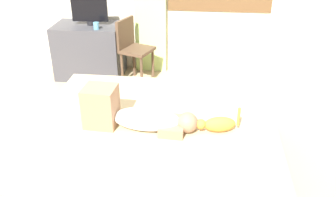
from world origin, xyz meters
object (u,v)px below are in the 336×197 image
at_px(bed, 154,150).
at_px(desk, 90,51).
at_px(person_lying, 135,115).
at_px(cup, 96,26).
at_px(cat, 218,124).
at_px(tv_monitor, 90,11).
at_px(chair_by_desk, 132,46).

relative_size(bed, desk, 2.34).
distance_m(person_lying, cup, 2.12).
height_order(bed, cat, cat).
xyz_separation_m(tv_monitor, cup, (0.13, -0.18, -0.14)).
relative_size(bed, person_lying, 2.24).
distance_m(bed, cat, 0.63).
bearing_deg(cat, cup, 128.85).
bearing_deg(person_lying, chair_by_desk, 102.03).
distance_m(cat, cup, 2.48).
distance_m(bed, person_lying, 0.41).
relative_size(cup, chair_by_desk, 0.10).
xyz_separation_m(desk, cup, (0.18, -0.18, 0.41)).
bearing_deg(cup, person_lying, -65.72).
height_order(cat, desk, desk).
bearing_deg(tv_monitor, person_lying, -64.66).
xyz_separation_m(cat, cup, (-1.55, 1.92, 0.20)).
bearing_deg(cup, desk, 135.85).
bearing_deg(chair_by_desk, bed, -73.58).
bearing_deg(chair_by_desk, cat, -60.98).
bearing_deg(desk, chair_by_desk, -10.07).
height_order(bed, chair_by_desk, chair_by_desk).
bearing_deg(tv_monitor, chair_by_desk, -11.04).
bearing_deg(tv_monitor, bed, -60.87).
bearing_deg(cup, chair_by_desk, 8.60).
bearing_deg(tv_monitor, desk, 180.00).
relative_size(bed, chair_by_desk, 2.45).
xyz_separation_m(tv_monitor, chair_by_desk, (0.57, -0.11, -0.41)).
bearing_deg(chair_by_desk, person_lying, -77.97).
xyz_separation_m(desk, tv_monitor, (0.06, 0.00, 0.55)).
height_order(cat, tv_monitor, tv_monitor).
xyz_separation_m(person_lying, cup, (-0.87, 1.93, 0.15)).
relative_size(desk, tv_monitor, 1.87).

